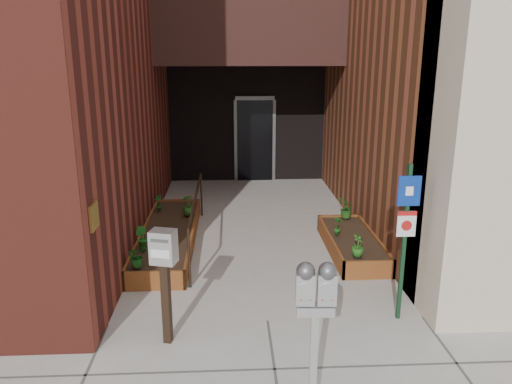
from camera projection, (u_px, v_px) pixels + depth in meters
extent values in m
plane|color=#9E9991|center=(268.00, 321.00, 6.31)|extent=(80.00, 80.00, 0.00)
cube|color=#C3B596|center=(477.00, 145.00, 6.03)|extent=(1.10, 1.20, 4.40)
cube|color=black|center=(248.00, 18.00, 10.99)|extent=(4.20, 2.00, 2.00)
cube|color=black|center=(247.00, 123.00, 13.02)|extent=(4.00, 0.30, 3.00)
cube|color=black|center=(255.00, 141.00, 12.97)|extent=(0.90, 0.06, 2.10)
cube|color=#B79338|center=(94.00, 216.00, 5.61)|extent=(0.04, 0.30, 0.30)
cube|color=brown|center=(154.00, 281.00, 7.07)|extent=(0.90, 0.04, 0.30)
cube|color=brown|center=(178.00, 206.00, 10.50)|extent=(0.90, 0.04, 0.30)
cube|color=brown|center=(144.00, 237.00, 8.76)|extent=(0.04, 3.60, 0.30)
cube|color=brown|center=(193.00, 236.00, 8.81)|extent=(0.04, 3.60, 0.30)
cube|color=black|center=(169.00, 237.00, 8.79)|extent=(0.82, 3.52, 0.26)
cube|color=brown|center=(369.00, 270.00, 7.43)|extent=(0.80, 0.04, 0.30)
cube|color=brown|center=(338.00, 222.00, 9.50)|extent=(0.80, 0.04, 0.30)
cube|color=brown|center=(330.00, 244.00, 8.44)|extent=(0.04, 2.20, 0.30)
cube|color=brown|center=(374.00, 243.00, 8.48)|extent=(0.04, 2.20, 0.30)
cube|color=black|center=(352.00, 244.00, 8.47)|extent=(0.72, 2.12, 0.26)
cylinder|color=black|center=(189.00, 258.00, 7.10)|extent=(0.04, 0.04, 0.90)
cylinder|color=black|center=(201.00, 195.00, 10.27)|extent=(0.04, 0.04, 0.90)
cylinder|color=black|center=(196.00, 197.00, 8.56)|extent=(0.04, 3.30, 0.04)
cube|color=#B4B3B6|center=(313.00, 368.00, 4.48)|extent=(0.07, 0.07, 1.09)
cube|color=#B4B3B6|center=(315.00, 309.00, 4.32)|extent=(0.33, 0.15, 0.09)
cube|color=#B4B3B6|center=(305.00, 289.00, 4.27)|extent=(0.17, 0.12, 0.28)
sphere|color=#59595B|center=(306.00, 271.00, 4.22)|extent=(0.16, 0.16, 0.16)
cube|color=white|center=(306.00, 289.00, 4.20)|extent=(0.10, 0.01, 0.05)
cube|color=#B21414|center=(306.00, 299.00, 4.23)|extent=(0.10, 0.01, 0.03)
cube|color=#B4B3B6|center=(327.00, 289.00, 4.26)|extent=(0.17, 0.12, 0.28)
sphere|color=#59595B|center=(328.00, 271.00, 4.22)|extent=(0.16, 0.16, 0.16)
cube|color=white|center=(328.00, 290.00, 4.20)|extent=(0.10, 0.01, 0.05)
cube|color=#B21414|center=(327.00, 299.00, 4.23)|extent=(0.10, 0.01, 0.03)
cube|color=#13341D|center=(404.00, 244.00, 6.11)|extent=(0.05, 0.05, 2.02)
cube|color=navy|center=(409.00, 191.00, 5.90)|extent=(0.28, 0.02, 0.37)
cube|color=white|center=(409.00, 191.00, 5.89)|extent=(0.09, 0.01, 0.11)
cube|color=white|center=(406.00, 224.00, 6.01)|extent=(0.23, 0.02, 0.32)
cube|color=#B21414|center=(407.00, 213.00, 5.97)|extent=(0.23, 0.01, 0.06)
cylinder|color=#B21414|center=(407.00, 226.00, 6.00)|extent=(0.13, 0.01, 0.13)
cube|color=black|center=(166.00, 303.00, 5.73)|extent=(0.11, 0.11, 1.01)
cube|color=silver|center=(163.00, 247.00, 5.54)|extent=(0.32, 0.27, 0.39)
cube|color=#59595B|center=(159.00, 241.00, 5.41)|extent=(0.20, 0.06, 0.04)
cube|color=white|center=(160.00, 254.00, 5.46)|extent=(0.22, 0.07, 0.09)
imported|color=#185117|center=(137.00, 256.00, 7.15)|extent=(0.40, 0.40, 0.32)
imported|color=#1E5C1A|center=(141.00, 238.00, 7.80)|extent=(0.27, 0.27, 0.36)
imported|color=#285719|center=(188.00, 205.00, 9.42)|extent=(0.29, 0.29, 0.39)
imported|color=#175118|center=(159.00, 203.00, 9.68)|extent=(0.24, 0.24, 0.32)
imported|color=#255B1A|center=(358.00, 246.00, 7.50)|extent=(0.26, 0.26, 0.34)
imported|color=#1E601B|center=(338.00, 225.00, 8.40)|extent=(0.24, 0.24, 0.33)
imported|color=#245418|center=(346.00, 208.00, 9.24)|extent=(0.47, 0.47, 0.37)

